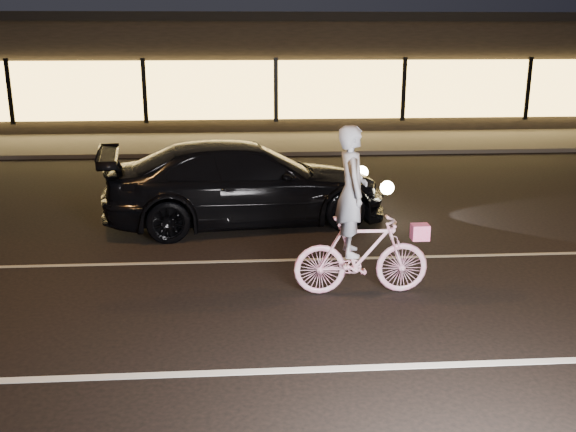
{
  "coord_description": "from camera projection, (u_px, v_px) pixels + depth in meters",
  "views": [
    {
      "loc": [
        -1.16,
        -7.71,
        3.54
      ],
      "look_at": [
        -0.58,
        0.6,
        1.15
      ],
      "focal_mm": 40.0,
      "sensor_mm": 36.0,
      "label": 1
    }
  ],
  "objects": [
    {
      "name": "lane_stripe_far",
      "position": [
        318.0,
        259.0,
        10.36
      ],
      "size": [
        60.0,
        0.1,
        0.01
      ],
      "primitive_type": "cube",
      "color": "gray",
      "rests_on": "ground"
    },
    {
      "name": "cyclist",
      "position": [
        359.0,
        236.0,
        8.8
      ],
      "size": [
        1.88,
        0.65,
        2.37
      ],
      "rotation": [
        0.0,
        0.0,
        1.57
      ],
      "color": "#E04A8A",
      "rests_on": "ground"
    },
    {
      "name": "sedan",
      "position": [
        246.0,
        183.0,
        12.18
      ],
      "size": [
        5.63,
        3.0,
        1.55
      ],
      "rotation": [
        0.0,
        0.0,
        1.73
      ],
      "color": "black",
      "rests_on": "ground"
    },
    {
      "name": "storefront",
      "position": [
        270.0,
        68.0,
        26.03
      ],
      "size": [
        25.4,
        8.42,
        4.2
      ],
      "color": "black",
      "rests_on": "ground"
    },
    {
      "name": "sidewalk",
      "position": [
        279.0,
        143.0,
        20.89
      ],
      "size": [
        30.0,
        4.0,
        0.12
      ],
      "primitive_type": "cube",
      "color": "#383533",
      "rests_on": "ground"
    },
    {
      "name": "lane_stripe_near",
      "position": [
        354.0,
        368.0,
        7.01
      ],
      "size": [
        60.0,
        0.12,
        0.01
      ],
      "primitive_type": "cube",
      "color": "silver",
      "rests_on": "ground"
    },
    {
      "name": "ground",
      "position": [
        335.0,
        311.0,
        8.44
      ],
      "size": [
        90.0,
        90.0,
        0.0
      ],
      "primitive_type": "plane",
      "color": "black",
      "rests_on": "ground"
    }
  ]
}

